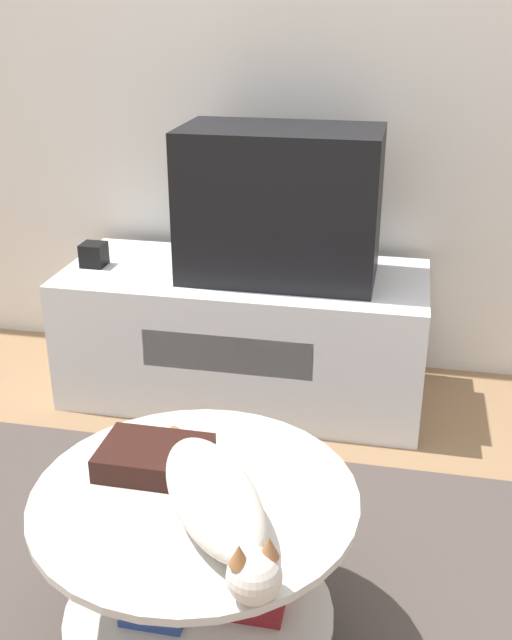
{
  "coord_description": "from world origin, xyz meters",
  "views": [
    {
      "loc": [
        0.41,
        -1.23,
        1.39
      ],
      "look_at": [
        0.04,
        0.58,
        0.59
      ],
      "focal_mm": 42.0,
      "sensor_mm": 36.0,
      "label": 1
    }
  ],
  "objects_px": {
    "speaker": "(94,255)",
    "cat": "(217,502)",
    "tv": "(280,204)",
    "dvd_box": "(155,458)"
  },
  "relations": [
    {
      "from": "dvd_box",
      "to": "cat",
      "type": "relative_size",
      "value": 0.45
    },
    {
      "from": "tv",
      "to": "speaker",
      "type": "distance_m",
      "value": 0.71
    },
    {
      "from": "tv",
      "to": "dvd_box",
      "type": "xyz_separation_m",
      "value": [
        -0.07,
        -1.15,
        -0.27
      ]
    },
    {
      "from": "speaker",
      "to": "cat",
      "type": "relative_size",
      "value": 0.16
    },
    {
      "from": "cat",
      "to": "tv",
      "type": "bearing_deg",
      "value": 152.45
    },
    {
      "from": "tv",
      "to": "dvd_box",
      "type": "height_order",
      "value": "tv"
    },
    {
      "from": "speaker",
      "to": "dvd_box",
      "type": "bearing_deg",
      "value": -61.41
    },
    {
      "from": "tv",
      "to": "dvd_box",
      "type": "distance_m",
      "value": 1.19
    },
    {
      "from": "speaker",
      "to": "cat",
      "type": "bearing_deg",
      "value": -58.22
    },
    {
      "from": "speaker",
      "to": "cat",
      "type": "height_order",
      "value": "speaker"
    }
  ]
}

